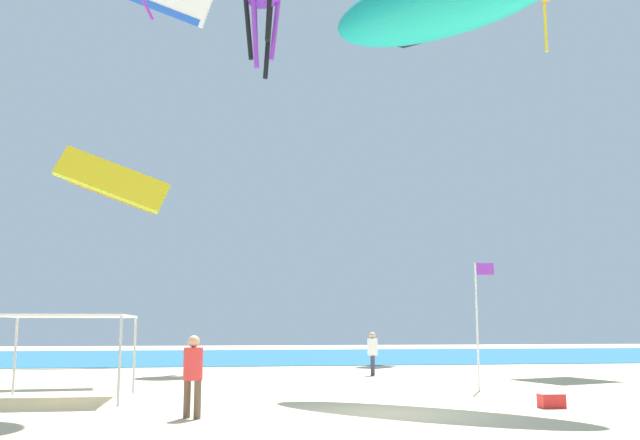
{
  "coord_description": "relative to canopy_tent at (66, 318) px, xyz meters",
  "views": [
    {
      "loc": [
        -3.86,
        -15.29,
        1.87
      ],
      "look_at": [
        0.0,
        9.88,
        5.72
      ],
      "focal_mm": 39.49,
      "sensor_mm": 36.0,
      "label": 1
    }
  ],
  "objects": [
    {
      "name": "canopy_tent",
      "position": [
        0.0,
        0.0,
        0.0
      ],
      "size": [
        3.29,
        3.37,
        2.16
      ],
      "color": "#B2B2B7",
      "rests_on": "ground"
    },
    {
      "name": "person_near_tent",
      "position": [
        9.94,
        7.8,
        -1.1
      ],
      "size": [
        0.39,
        0.43,
        1.65
      ],
      "rotation": [
        0.0,
        0.0,
        1.28
      ],
      "color": "#33384C",
      "rests_on": "ground"
    },
    {
      "name": "person_leftmost",
      "position": [
        3.39,
        -4.14,
        -1.08
      ],
      "size": [
        0.4,
        0.4,
        1.68
      ],
      "rotation": [
        0.0,
        0.0,
        2.37
      ],
      "color": "brown",
      "rests_on": "ground"
    },
    {
      "name": "kite_parafoil_yellow",
      "position": [
        -1.44,
        17.3,
        7.19
      ],
      "size": [
        5.86,
        1.06,
        3.55
      ],
      "rotation": [
        0.0,
        0.0,
        6.25
      ],
      "color": "yellow"
    },
    {
      "name": "cooler_box",
      "position": [
        11.57,
        -3.5,
        -1.89
      ],
      "size": [
        0.57,
        0.37,
        0.35
      ],
      "color": "red",
      "rests_on": "ground"
    },
    {
      "name": "banner_flag",
      "position": [
        11.56,
        0.8,
        0.18
      ],
      "size": [
        0.61,
        0.06,
        3.74
      ],
      "color": "silver",
      "rests_on": "ground"
    },
    {
      "name": "ground",
      "position": [
        7.6,
        -3.9,
        -2.12
      ],
      "size": [
        110.0,
        110.0,
        0.1
      ],
      "primitive_type": "cube",
      "color": "beige"
    },
    {
      "name": "ocean_strip",
      "position": [
        7.6,
        26.03,
        -2.06
      ],
      "size": [
        110.0,
        23.43,
        0.03
      ],
      "primitive_type": "cube",
      "color": "#1E6B93",
      "rests_on": "ground"
    },
    {
      "name": "kite_box_blue",
      "position": [
        15.46,
        21.33,
        18.65
      ],
      "size": [
        1.99,
        1.99,
        3.0
      ],
      "rotation": [
        0.0,
        0.0,
        5.5
      ],
      "color": "blue"
    }
  ]
}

